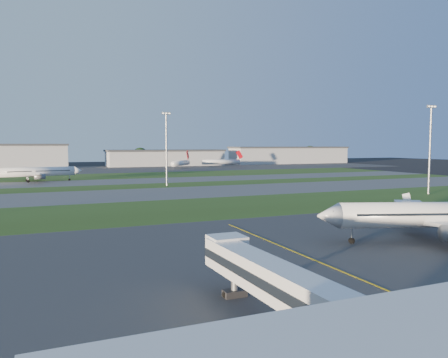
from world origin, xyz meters
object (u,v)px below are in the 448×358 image
jet_bridge (293,291)px  mini_jet_near (181,163)px  airliner_taxiing (36,172)px  mini_jet_far (221,162)px  airliner_parked (440,215)px  light_mast_east (430,143)px  light_mast_centre (166,144)px

jet_bridge → mini_jet_near: 241.34m
airliner_taxiing → mini_jet_far: airliner_taxiing is taller
jet_bridge → airliner_parked: 42.72m
mini_jet_far → light_mast_east: bearing=-86.8°
mini_jet_far → light_mast_centre: (-70.02, -118.30, 11.53)m
jet_bridge → mini_jet_far: size_ratio=0.94×
airliner_parked → light_mast_east: size_ratio=1.37×
light_mast_centre → light_mast_east: size_ratio=1.00×
mini_jet_far → light_mast_east: (-7.02, -174.30, 11.53)m
airliner_parked → mini_jet_near: airliner_parked is taller
jet_bridge → mini_jet_far: (94.83, 241.53, -0.73)m
jet_bridge → mini_jet_far: mini_jet_far is taller
jet_bridge → airliner_taxiing: (-17.98, 159.12, -0.15)m
airliner_taxiing → mini_jet_far: bearing=-150.5°
jet_bridge → light_mast_east: light_mast_east is taller
airliner_parked → mini_jet_near: (26.36, 212.54, -0.75)m
mini_jet_far → jet_bridge: bearing=-106.0°
airliner_parked → airliner_taxiing: airliner_parked is taller
jet_bridge → mini_jet_far: bearing=68.6°
jet_bridge → mini_jet_near: bearing=74.6°
jet_bridge → mini_jet_near: (64.02, 232.69, -0.73)m
airliner_parked → mini_jet_far: (57.16, 221.38, -0.75)m
mini_jet_far → light_mast_centre: size_ratio=1.11×
airliner_parked → light_mast_centre: (-12.86, 103.08, 10.78)m
airliner_taxiing → mini_jet_far: 139.71m
airliner_taxiing → mini_jet_near: size_ratio=1.48×
mini_jet_far → light_mast_east: light_mast_east is taller
mini_jet_near → mini_jet_far: same height
airliner_parked → mini_jet_near: 214.17m
mini_jet_near → mini_jet_far: (30.81, 8.84, 0.00)m
airliner_parked → mini_jet_near: bearing=102.2°
airliner_parked → mini_jet_near: size_ratio=1.49×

